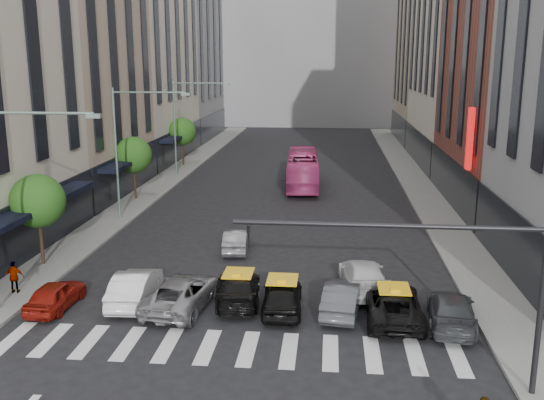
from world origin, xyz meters
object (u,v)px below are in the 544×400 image
(car_red, at_px, (55,295))
(pedestrian_far, at_px, (14,277))
(streetlamp_mid, at_px, (129,136))
(taxi_center, at_px, (282,296))
(streetlamp_near, at_px, (6,183))
(taxi_left, at_px, (239,288))
(car_white_front, at_px, (135,287))
(bus, at_px, (303,169))
(streetlamp_far, at_px, (184,115))

(car_red, distance_m, pedestrian_far, 2.91)
(streetlamp_mid, xyz_separation_m, taxi_center, (11.68, -14.75, -5.17))
(streetlamp_near, xyz_separation_m, taxi_left, (9.58, 2.08, -5.20))
(car_white_front, bearing_deg, taxi_left, -177.31)
(taxi_left, distance_m, pedestrian_far, 10.72)
(bus, bearing_deg, car_red, 67.96)
(car_red, xyz_separation_m, pedestrian_far, (-2.60, 1.28, 0.28))
(streetlamp_far, relative_size, taxi_left, 1.87)
(taxi_left, bearing_deg, car_white_front, -0.24)
(car_white_front, xyz_separation_m, pedestrian_far, (-5.97, 0.27, 0.16))
(taxi_center, bearing_deg, taxi_left, -23.94)
(taxi_center, distance_m, pedestrian_far, 12.83)
(streetlamp_near, bearing_deg, bus, 68.36)
(streetlamp_far, xyz_separation_m, taxi_center, (11.68, -30.75, -5.17))
(car_white_front, relative_size, bus, 0.42)
(car_red, xyz_separation_m, taxi_center, (10.21, 0.68, 0.09))
(streetlamp_far, bearing_deg, streetlamp_mid, -90.00)
(streetlamp_near, relative_size, taxi_left, 1.87)
(streetlamp_mid, distance_m, car_white_front, 16.05)
(streetlamp_mid, distance_m, taxi_left, 17.69)
(streetlamp_mid, distance_m, car_red, 16.37)
(streetlamp_far, bearing_deg, taxi_left, -72.24)
(taxi_center, relative_size, pedestrian_far, 2.78)
(streetlamp_near, distance_m, car_red, 5.49)
(streetlamp_far, bearing_deg, car_red, -87.32)
(streetlamp_mid, bearing_deg, taxi_center, -51.62)
(streetlamp_near, xyz_separation_m, taxi_center, (11.68, 1.25, -5.17))
(streetlamp_mid, distance_m, pedestrian_far, 15.04)
(bus, bearing_deg, streetlamp_near, 65.73)
(car_red, height_order, bus, bus)
(streetlamp_far, relative_size, car_white_front, 1.93)
(car_red, relative_size, taxi_center, 0.88)
(streetlamp_far, bearing_deg, car_white_front, -80.95)
(taxi_center, bearing_deg, pedestrian_far, -5.16)
(streetlamp_mid, relative_size, pedestrian_far, 5.79)
(streetlamp_far, distance_m, bus, 12.61)
(bus, relative_size, pedestrian_far, 7.19)
(streetlamp_far, height_order, bus, streetlamp_far)
(streetlamp_far, bearing_deg, taxi_center, -69.20)
(streetlamp_near, relative_size, bus, 0.81)
(taxi_left, height_order, pedestrian_far, pedestrian_far)
(car_white_front, bearing_deg, streetlamp_far, -84.18)
(car_red, distance_m, bus, 29.65)
(streetlamp_mid, xyz_separation_m, taxi_left, (9.58, -13.92, -5.20))
(car_white_front, xyz_separation_m, taxi_left, (4.74, 0.49, -0.07))
(streetlamp_near, relative_size, pedestrian_far, 5.79)
(streetlamp_near, bearing_deg, taxi_left, 12.22)
(streetlamp_far, distance_m, car_red, 31.90)
(car_white_front, height_order, bus, bus)
(taxi_center, relative_size, bus, 0.39)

